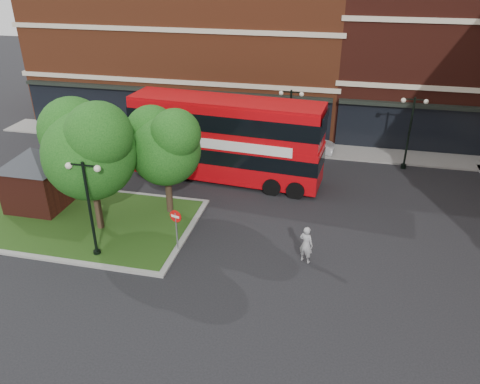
% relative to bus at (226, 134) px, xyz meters
% --- Properties ---
extents(ground, '(120.00, 120.00, 0.00)m').
position_rel_bus_xyz_m(ground, '(1.52, -10.22, -3.07)').
color(ground, black).
rests_on(ground, ground).
extents(pavement_far, '(44.00, 3.00, 0.12)m').
position_rel_bus_xyz_m(pavement_far, '(1.52, 6.28, -3.01)').
color(pavement_far, slate).
rests_on(pavement_far, ground).
extents(terrace_far_left, '(26.00, 12.00, 14.00)m').
position_rel_bus_xyz_m(terrace_far_left, '(-6.48, 13.78, 3.93)').
color(terrace_far_left, brown).
rests_on(terrace_far_left, ground).
extents(terrace_far_right, '(18.00, 12.00, 16.00)m').
position_rel_bus_xyz_m(terrace_far_right, '(15.52, 13.78, 4.93)').
color(terrace_far_right, '#471911').
rests_on(terrace_far_right, ground).
extents(traffic_island, '(12.60, 7.60, 0.15)m').
position_rel_bus_xyz_m(traffic_island, '(-6.48, -7.22, -3.00)').
color(traffic_island, gray).
rests_on(traffic_island, ground).
extents(kiosk, '(6.51, 6.51, 3.60)m').
position_rel_bus_xyz_m(kiosk, '(-9.48, -6.22, -0.75)').
color(kiosk, '#471911').
rests_on(kiosk, traffic_island).
extents(tree_island_west, '(5.40, 4.71, 7.21)m').
position_rel_bus_xyz_m(tree_island_west, '(-5.08, -7.64, 1.73)').
color(tree_island_west, '#2D2116').
rests_on(tree_island_west, ground).
extents(tree_island_east, '(4.46, 3.90, 6.29)m').
position_rel_bus_xyz_m(tree_island_east, '(-2.06, -5.16, 1.18)').
color(tree_island_east, '#2D2116').
rests_on(tree_island_east, ground).
extents(lamp_island, '(1.72, 0.36, 5.00)m').
position_rel_bus_xyz_m(lamp_island, '(-3.98, -10.02, -0.24)').
color(lamp_island, black).
rests_on(lamp_island, ground).
extents(lamp_far_left, '(1.72, 0.36, 5.00)m').
position_rel_bus_xyz_m(lamp_far_left, '(3.52, 4.28, -0.24)').
color(lamp_far_left, black).
rests_on(lamp_far_left, ground).
extents(lamp_far_right, '(1.72, 0.36, 5.00)m').
position_rel_bus_xyz_m(lamp_far_right, '(11.52, 4.28, -0.24)').
color(lamp_far_right, black).
rests_on(lamp_far_right, ground).
extents(bus, '(12.43, 3.84, 4.67)m').
position_rel_bus_xyz_m(bus, '(0.00, 0.00, 0.00)').
color(bus, '#BB070D').
rests_on(bus, ground).
extents(woman, '(0.82, 0.71, 1.91)m').
position_rel_bus_xyz_m(woman, '(5.99, -8.22, -2.11)').
color(woman, '#9A9A9D').
rests_on(woman, ground).
extents(car_silver, '(3.99, 1.76, 1.34)m').
position_rel_bus_xyz_m(car_silver, '(-3.44, 4.28, -2.40)').
color(car_silver, '#9EA0A5').
rests_on(car_silver, ground).
extents(car_white, '(4.01, 1.63, 1.29)m').
position_rel_bus_xyz_m(car_white, '(4.72, 5.78, -2.42)').
color(car_white, silver).
rests_on(car_white, ground).
extents(no_entry_sign, '(0.62, 0.21, 2.29)m').
position_rel_bus_xyz_m(no_entry_sign, '(-0.28, -8.72, -1.43)').
color(no_entry_sign, slate).
rests_on(no_entry_sign, ground).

